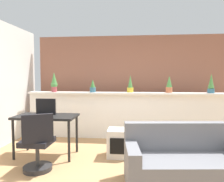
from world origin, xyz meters
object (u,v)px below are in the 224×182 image
(potted_plant_3, at_px, (169,85))
(potted_plant_4, at_px, (211,85))
(potted_plant_2, at_px, (130,85))
(side_cube_shelf, at_px, (119,143))
(office_chair, at_px, (38,147))
(potted_plant_1, at_px, (93,87))
(couch, at_px, (184,164))
(potted_plant_0, at_px, (54,82))
(tv_monitor, at_px, (46,107))
(desk, at_px, (46,120))

(potted_plant_3, bearing_deg, potted_plant_4, -1.54)
(potted_plant_2, distance_m, potted_plant_3, 0.88)
(potted_plant_3, bearing_deg, side_cube_shelf, -132.34)
(potted_plant_4, relative_size, office_chair, 0.48)
(potted_plant_1, height_order, potted_plant_4, potted_plant_4)
(potted_plant_3, bearing_deg, couch, -93.09)
(office_chair, relative_size, side_cube_shelf, 1.82)
(potted_plant_0, relative_size, tv_monitor, 1.27)
(desk, relative_size, side_cube_shelf, 2.20)
(potted_plant_3, height_order, desk, potted_plant_3)
(potted_plant_4, distance_m, side_cube_shelf, 2.49)
(potted_plant_0, height_order, side_cube_shelf, potted_plant_0)
(potted_plant_0, height_order, potted_plant_1, potted_plant_0)
(office_chair, distance_m, side_cube_shelf, 1.42)
(potted_plant_0, bearing_deg, couch, -39.12)
(office_chair, bearing_deg, potted_plant_3, 40.87)
(potted_plant_4, xyz_separation_m, side_cube_shelf, (-1.97, -1.14, -1.02))
(potted_plant_4, xyz_separation_m, desk, (-3.29, -1.24, -0.60))
(potted_plant_0, bearing_deg, office_chair, -76.83)
(potted_plant_3, xyz_separation_m, desk, (-2.38, -1.27, -0.61))
(potted_plant_3, height_order, side_cube_shelf, potted_plant_3)
(potted_plant_0, height_order, tv_monitor, potted_plant_0)
(potted_plant_3, distance_m, tv_monitor, 2.72)
(potted_plant_4, relative_size, desk, 0.39)
(potted_plant_0, relative_size, potted_plant_3, 1.22)
(potted_plant_2, xyz_separation_m, office_chair, (-1.36, -1.95, -0.88))
(potted_plant_1, bearing_deg, side_cube_shelf, -58.09)
(potted_plant_3, distance_m, potted_plant_4, 0.91)
(potted_plant_4, bearing_deg, potted_plant_0, -179.83)
(potted_plant_1, xyz_separation_m, potted_plant_4, (2.66, 0.03, 0.04))
(potted_plant_2, height_order, side_cube_shelf, potted_plant_2)
(tv_monitor, bearing_deg, office_chair, -76.96)
(potted_plant_1, relative_size, potted_plant_3, 0.77)
(desk, distance_m, tv_monitor, 0.25)
(side_cube_shelf, bearing_deg, tv_monitor, -178.95)
(office_chair, relative_size, couch, 0.56)
(potted_plant_2, bearing_deg, couch, -70.32)
(potted_plant_4, bearing_deg, potted_plant_2, 178.78)
(desk, bearing_deg, potted_plant_1, 62.57)
(potted_plant_1, height_order, desk, potted_plant_1)
(tv_monitor, xyz_separation_m, couch, (2.30, -0.94, -0.62))
(potted_plant_0, xyz_separation_m, potted_plant_3, (2.69, 0.04, -0.05))
(potted_plant_1, relative_size, side_cube_shelf, 0.60)
(potted_plant_1, height_order, tv_monitor, potted_plant_1)
(office_chair, bearing_deg, desk, 101.68)
(potted_plant_4, xyz_separation_m, tv_monitor, (-3.33, -1.16, -0.37))
(potted_plant_0, bearing_deg, potted_plant_2, 1.54)
(potted_plant_0, distance_m, potted_plant_1, 0.94)
(potted_plant_3, xyz_separation_m, side_cube_shelf, (-1.06, -1.16, -1.02))
(potted_plant_3, relative_size, side_cube_shelf, 0.77)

